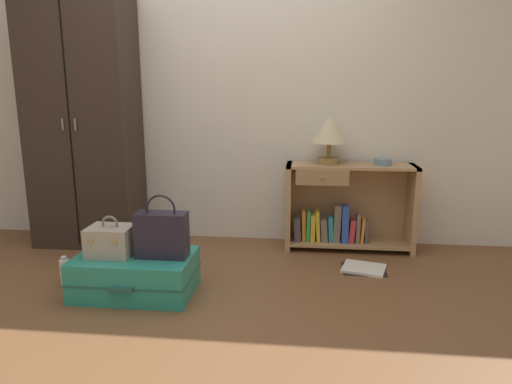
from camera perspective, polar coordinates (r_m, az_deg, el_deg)
The scene contains 11 objects.
ground_plane at distance 2.70m, azimuth -7.45°, elevation -15.13°, with size 9.00×9.00×0.00m, color brown.
back_wall at distance 3.87m, azimuth -2.66°, elevation 13.20°, with size 6.40×0.10×2.60m, color silver.
wardrobe at distance 3.96m, azimuth -20.70°, elevation 8.14°, with size 0.82×0.47×2.01m.
bookshelf at distance 3.73m, azimuth 10.94°, elevation -2.08°, with size 1.01×0.32×0.69m.
table_lamp at distance 3.62m, azimuth 9.17°, elevation 7.50°, with size 0.29×0.29×0.39m.
bowl at distance 3.68m, azimuth 15.54°, elevation 3.65°, with size 0.13×0.13×0.05m, color slate.
suitcase_large at distance 3.01m, azimuth -14.78°, elevation -9.88°, with size 0.73×0.48×0.25m.
train_case at distance 2.98m, azimuth -17.65°, elevation -5.80°, with size 0.27×0.23×0.25m.
handbag at distance 2.86m, azimuth -11.68°, elevation -5.14°, with size 0.31×0.14×0.39m.
bottle at distance 3.28m, azimuth -22.73°, elevation -9.16°, with size 0.06×0.06×0.20m.
open_book_on_floor at distance 3.40m, azimuth 13.30°, elevation -9.27°, with size 0.34×0.31×0.02m.
Camera 1 is at (0.59, -2.32, 1.24)m, focal length 32.06 mm.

